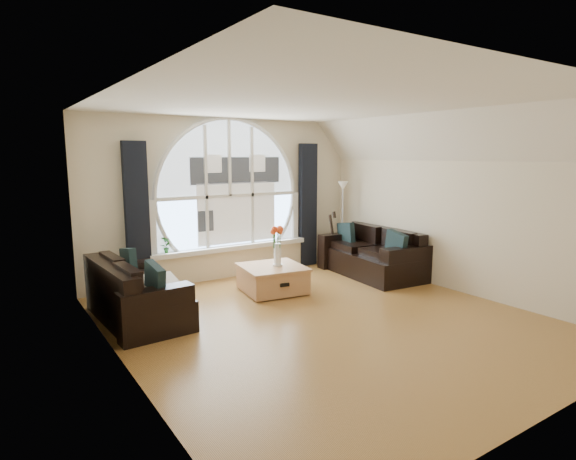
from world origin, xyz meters
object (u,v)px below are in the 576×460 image
Objects in this scene: sofa_right at (371,253)px; coffee_chest at (272,278)px; floor_lamp at (342,224)px; guitar at (330,239)px; vase_flowers at (277,241)px; potted_plant at (166,244)px; sofa_left at (138,289)px.

coffee_chest is (-1.97, 0.09, -0.18)m from sofa_right.
guitar is (-0.29, 0.01, -0.27)m from floor_lamp.
vase_flowers is 1.92m from guitar.
potted_plant is (-3.03, 0.38, 0.16)m from guitar.
vase_flowers is at bearing -176.22° from sofa_right.
sofa_left is 2.09m from coffee_chest.
potted_plant is (-1.25, 1.19, 0.47)m from coffee_chest.
potted_plant is at bearing 163.99° from sofa_right.
guitar is at bearing 33.09° from coffee_chest.
guitar is at bearing 26.34° from vase_flowers.
sofa_right reaches higher than sofa_left.
floor_lamp reaches higher than sofa_left.
sofa_left is at bearing -122.60° from potted_plant.
sofa_right is 0.94m from guitar.
vase_flowers is 2.16m from floor_lamp.
floor_lamp is (4.14, 0.91, 0.40)m from sofa_left.
sofa_right is 2.01× the size of coffee_chest.
coffee_chest is at bearing 156.57° from vase_flowers.
floor_lamp is at bearing -6.90° from guitar.
coffee_chest is at bearing -43.50° from potted_plant.
vase_flowers is at bearing -1.15° from sofa_left.
potted_plant is (0.83, 1.29, 0.29)m from sofa_left.
sofa_left is 0.93× the size of sofa_right.
guitar is (-0.20, 0.91, 0.13)m from sofa_right.
vase_flowers is (-1.90, 0.06, 0.40)m from sofa_right.
coffee_chest is 0.86× the size of guitar.
coffee_chest is at bearing -0.21° from sofa_left.
sofa_right is 3.48m from potted_plant.
guitar is at bearing 10.29° from sofa_left.
potted_plant is (-1.33, 1.22, -0.11)m from vase_flowers.
coffee_chest is 1.98m from guitar.
sofa_left is 3.97m from guitar.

